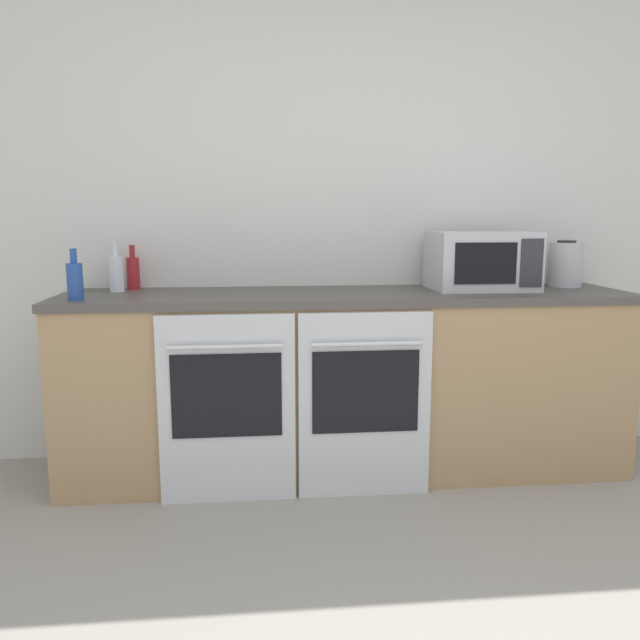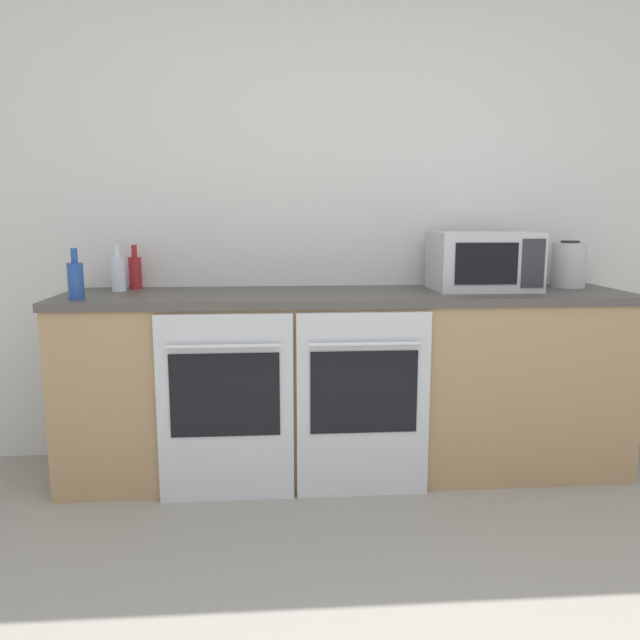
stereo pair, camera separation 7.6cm
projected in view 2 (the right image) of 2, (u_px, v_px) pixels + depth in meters
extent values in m
cube|color=silver|center=(341.00, 214.00, 3.34)|extent=(10.00, 0.06, 2.60)
cube|color=tan|center=(347.00, 386.00, 3.15)|extent=(2.76, 0.60, 0.88)
cube|color=#4C4742|center=(348.00, 296.00, 3.08)|extent=(2.79, 0.63, 0.04)
cube|color=silver|center=(226.00, 409.00, 2.80)|extent=(0.61, 0.03, 0.86)
cube|color=black|center=(225.00, 395.00, 2.77)|extent=(0.49, 0.01, 0.38)
cylinder|color=silver|center=(223.00, 347.00, 2.71)|extent=(0.50, 0.02, 0.02)
cube|color=silver|center=(363.00, 406.00, 2.84)|extent=(0.61, 0.03, 0.86)
cube|color=black|center=(364.00, 392.00, 2.81)|extent=(0.49, 0.01, 0.38)
cylinder|color=silver|center=(365.00, 344.00, 2.76)|extent=(0.50, 0.02, 0.02)
cube|color=#B7BABF|center=(483.00, 261.00, 3.16)|extent=(0.51, 0.36, 0.29)
cube|color=black|center=(487.00, 264.00, 2.97)|extent=(0.31, 0.01, 0.20)
cube|color=#2D2D33|center=(533.00, 263.00, 2.99)|extent=(0.11, 0.01, 0.23)
cylinder|color=maroon|center=(135.00, 273.00, 3.21)|extent=(0.07, 0.07, 0.16)
cylinder|color=maroon|center=(134.00, 251.00, 3.19)|extent=(0.03, 0.03, 0.06)
cylinder|color=silver|center=(118.00, 274.00, 3.11)|extent=(0.07, 0.07, 0.17)
cylinder|color=silver|center=(117.00, 249.00, 3.09)|extent=(0.03, 0.03, 0.07)
cylinder|color=#234793|center=(76.00, 281.00, 2.79)|extent=(0.07, 0.07, 0.17)
cylinder|color=#234793|center=(74.00, 255.00, 2.77)|extent=(0.03, 0.03, 0.06)
cylinder|color=#B7BABF|center=(569.00, 265.00, 3.28)|extent=(0.17, 0.17, 0.23)
cylinder|color=#262628|center=(570.00, 242.00, 3.26)|extent=(0.10, 0.10, 0.01)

